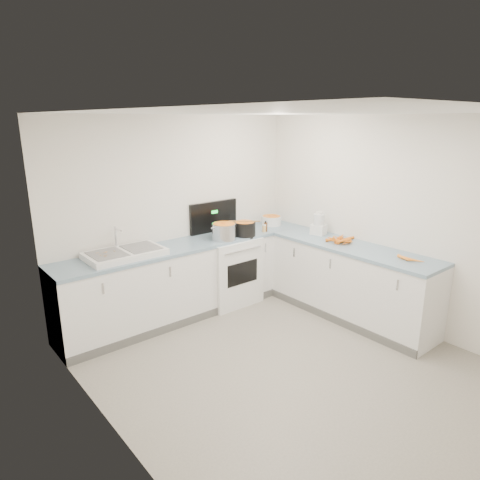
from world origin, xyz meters
TOP-DOWN VIEW (x-y plane):
  - floor at (0.00, 0.00)m, footprint 3.50×4.00m
  - ceiling at (0.00, 0.00)m, footprint 3.50×4.00m
  - wall_back at (0.00, 2.00)m, footprint 3.50×0.00m
  - wall_left at (-1.75, 0.00)m, footprint 0.00×4.00m
  - wall_right at (1.75, 0.00)m, footprint 0.00×4.00m
  - counter_back at (0.00, 1.70)m, footprint 3.50×0.62m
  - counter_right at (1.45, 0.30)m, footprint 0.62×2.20m
  - stove at (0.55, 1.69)m, footprint 0.76×0.65m
  - sink at (-0.90, 1.70)m, footprint 0.86×0.52m
  - steel_pot at (0.41, 1.55)m, footprint 0.41×0.41m
  - black_pot at (0.74, 1.53)m, footprint 0.33×0.33m
  - wooden_spoon at (0.74, 1.53)m, footprint 0.33×0.28m
  - mixing_bowl at (1.42, 1.74)m, footprint 0.37×0.37m
  - extract_bottle at (1.10, 1.51)m, footprint 0.05×0.05m
  - spice_jar at (1.06, 1.50)m, footprint 0.05×0.05m
  - food_processor at (1.54, 0.94)m, footprint 0.19×0.22m
  - carrot_pile at (1.45, 0.50)m, footprint 0.45×0.37m
  - peeled_carrots at (1.45, -0.44)m, footprint 0.13×0.31m
  - peelings at (-1.12, 1.70)m, footprint 0.23×0.20m

SIDE VIEW (x-z plane):
  - floor at x=0.00m, z-range 0.00..0.00m
  - counter_back at x=0.00m, z-range 0.00..0.94m
  - counter_right at x=1.45m, z-range 0.00..0.94m
  - stove at x=0.55m, z-range -0.21..1.15m
  - peeled_carrots at x=1.45m, z-range 0.94..0.98m
  - carrot_pile at x=1.45m, z-range 0.93..1.02m
  - sink at x=-0.90m, z-range 0.82..1.13m
  - spice_jar at x=1.06m, z-range 0.94..1.03m
  - extract_bottle at x=1.10m, z-range 0.94..1.07m
  - mixing_bowl at x=1.42m, z-range 0.94..1.07m
  - peelings at x=-1.12m, z-range 1.01..1.02m
  - black_pot at x=0.74m, z-range 0.92..1.13m
  - steel_pot at x=0.41m, z-range 0.92..1.15m
  - food_processor at x=1.54m, z-range 0.92..1.23m
  - wooden_spoon at x=0.74m, z-range 1.13..1.15m
  - wall_back at x=0.00m, z-range 0.00..2.50m
  - wall_left at x=-1.75m, z-range 0.00..2.50m
  - wall_right at x=1.75m, z-range 0.00..2.50m
  - ceiling at x=0.00m, z-range 2.50..2.50m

